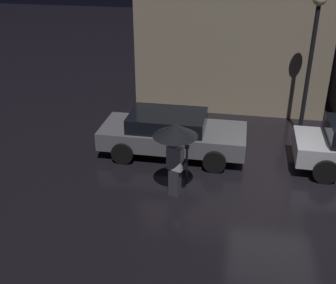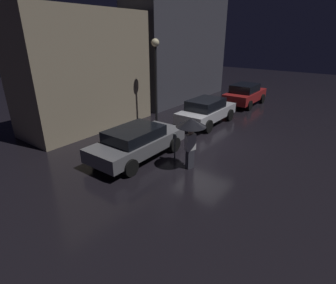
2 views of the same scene
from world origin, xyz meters
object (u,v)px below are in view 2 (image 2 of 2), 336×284
Objects in this scene: street_lamp_near at (156,66)px; pedestrian_with_umbrella at (191,128)px; parking_meter at (175,144)px; parked_car_red at (245,94)px; parked_car_grey at (137,141)px; parked_car_silver at (206,111)px.

pedestrian_with_umbrella is at bearing -127.75° from street_lamp_near.
parked_car_red is at bearing 7.09° from parking_meter.
parking_meter is (0.69, -1.44, 0.02)m from parked_car_grey.
pedestrian_with_umbrella is (0.51, -2.30, 0.93)m from parked_car_grey.
parked_car_grey is 5.73m from parked_car_silver.
parking_meter is 0.25× the size of street_lamp_near.
parked_car_red is (11.31, -0.12, 0.08)m from parked_car_grey.
parking_meter is 5.63m from street_lamp_near.
parking_meter is (0.18, 0.85, -0.91)m from pedestrian_with_umbrella.
street_lamp_near is (3.38, 3.75, 2.50)m from parking_meter.
street_lamp_near is at bearing 47.95° from parking_meter.
parking_meter is at bearing -164.83° from parked_car_silver.
parked_car_grey is 2.19× the size of pedestrian_with_umbrella.
parked_car_red reaches higher than parked_car_grey.
parked_car_grey is 11.31m from parked_car_red.
parked_car_red is at bearing -148.71° from pedestrian_with_umbrella.
pedestrian_with_umbrella is (-5.22, -2.23, 0.88)m from parked_car_silver.
parked_car_grey is at bearing 115.50° from parking_meter.
pedestrian_with_umbrella is at bearing -101.95° from parking_meter.
parking_meter is (-10.62, -1.32, -0.06)m from parked_car_red.
parked_car_silver is at bearing -54.95° from street_lamp_near.
parked_car_silver is 5.75m from pedestrian_with_umbrella.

